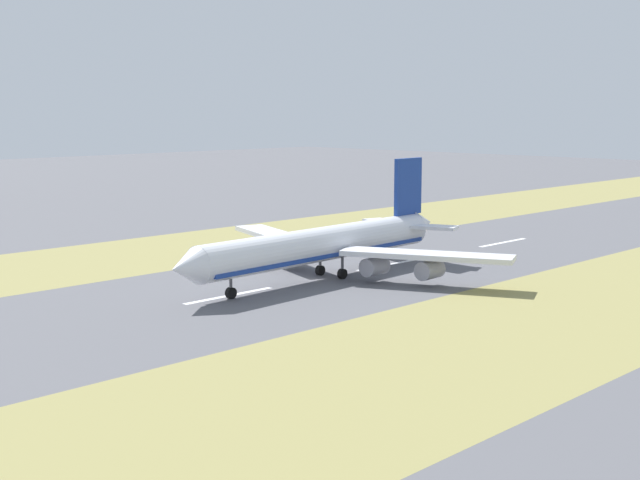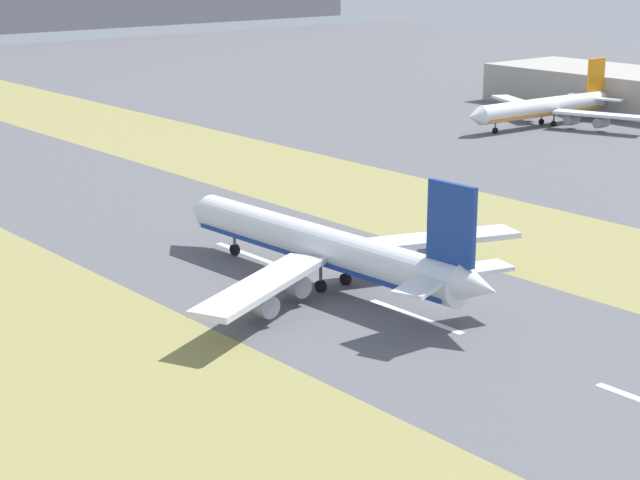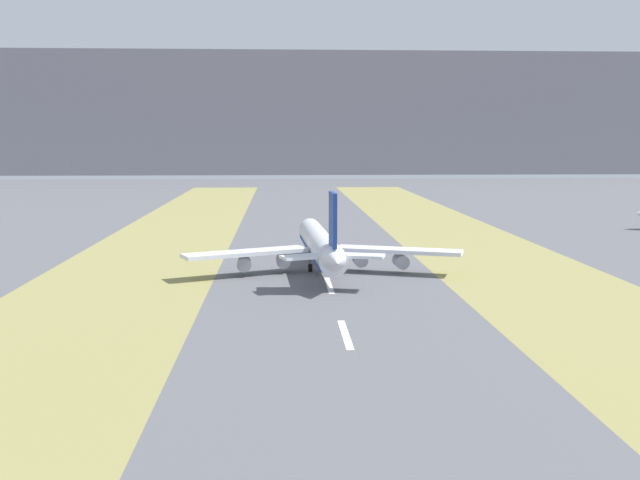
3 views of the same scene
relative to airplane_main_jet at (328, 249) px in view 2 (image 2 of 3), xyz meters
The scene contains 7 objects.
ground_plane 6.72m from the airplane_main_jet, 74.06° to the left, with size 800.00×800.00×0.00m, color #56565B.
grass_median_west 44.68m from the airplane_main_jet, behind, with size 40.00×600.00×0.01m, color olive.
grass_median_east 46.30m from the airplane_main_jet, ahead, with size 40.00×600.00×0.01m, color olive.
centreline_dash_mid 19.09m from the airplane_main_jet, 87.42° to the right, with size 1.20×18.00×0.01m, color silver.
centreline_dash_far 22.73m from the airplane_main_jet, 87.86° to the left, with size 1.20×18.00×0.01m, color silver.
airplane_main_jet is the anchor object (origin of this frame).
airplane_parked_apron 159.77m from the airplane_main_jet, 27.13° to the left, with size 59.09×56.37×17.77m.
Camera 2 is at (-100.94, -121.65, 51.06)m, focal length 60.00 mm.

